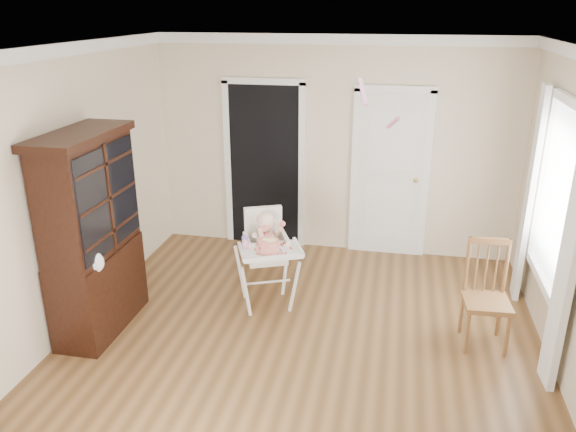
% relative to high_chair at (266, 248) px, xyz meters
% --- Properties ---
extents(floor, '(5.00, 5.00, 0.00)m').
position_rel_high_chair_xyz_m(floor, '(0.49, -0.83, -0.66)').
color(floor, brown).
rests_on(floor, ground).
extents(ceiling, '(5.00, 5.00, 0.00)m').
position_rel_high_chair_xyz_m(ceiling, '(0.49, -0.83, 2.04)').
color(ceiling, white).
rests_on(ceiling, wall_back).
extents(wall_back, '(4.50, 0.00, 4.50)m').
position_rel_high_chair_xyz_m(wall_back, '(0.49, 1.67, 0.69)').
color(wall_back, beige).
rests_on(wall_back, floor).
extents(wall_left, '(0.00, 5.00, 5.00)m').
position_rel_high_chair_xyz_m(wall_left, '(-1.76, -0.83, 0.69)').
color(wall_left, beige).
rests_on(wall_left, floor).
extents(crown_molding, '(4.50, 5.00, 0.12)m').
position_rel_high_chair_xyz_m(crown_molding, '(0.49, -0.83, 1.98)').
color(crown_molding, white).
rests_on(crown_molding, ceiling).
extents(doorway, '(1.06, 0.05, 2.22)m').
position_rel_high_chair_xyz_m(doorway, '(-0.41, 1.65, 0.45)').
color(doorway, black).
rests_on(doorway, wall_back).
extents(closet_door, '(0.96, 0.09, 2.13)m').
position_rel_high_chair_xyz_m(closet_door, '(1.19, 1.64, 0.36)').
color(closet_door, white).
rests_on(closet_door, wall_back).
extents(window_right, '(0.13, 1.84, 2.30)m').
position_rel_high_chair_xyz_m(window_right, '(2.66, -0.03, 0.62)').
color(window_right, white).
rests_on(window_right, wall_right).
extents(high_chair, '(0.85, 0.93, 1.07)m').
position_rel_high_chair_xyz_m(high_chair, '(0.00, 0.00, 0.00)').
color(high_chair, white).
rests_on(high_chair, floor).
extents(baby, '(0.35, 0.25, 0.45)m').
position_rel_high_chair_xyz_m(baby, '(-0.01, 0.02, 0.14)').
color(baby, beige).
rests_on(baby, high_chair).
extents(cake, '(0.27, 0.27, 0.13)m').
position_rel_high_chair_xyz_m(cake, '(0.09, -0.26, 0.15)').
color(cake, silver).
rests_on(cake, high_chair).
extents(sippy_cup, '(0.07, 0.07, 0.17)m').
position_rel_high_chair_xyz_m(sippy_cup, '(-0.15, -0.24, 0.15)').
color(sippy_cup, '#FF9BCF').
rests_on(sippy_cup, high_chair).
extents(china_cabinet, '(0.52, 1.17, 1.97)m').
position_rel_high_chair_xyz_m(china_cabinet, '(-1.50, -0.74, 0.32)').
color(china_cabinet, black).
rests_on(china_cabinet, floor).
extents(dining_chair, '(0.44, 0.44, 1.01)m').
position_rel_high_chair_xyz_m(dining_chair, '(2.16, -0.29, -0.19)').
color(dining_chair, brown).
rests_on(dining_chair, floor).
extents(streamer, '(0.12, 0.49, 0.15)m').
position_rel_high_chair_xyz_m(streamer, '(0.96, -0.67, 1.72)').
color(streamer, pink).
rests_on(streamer, ceiling).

